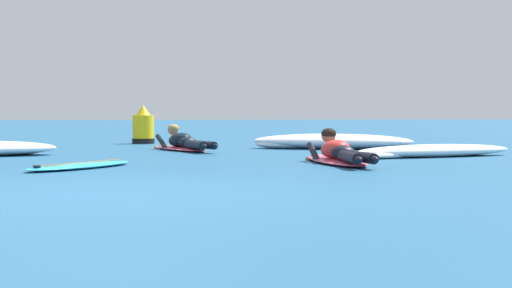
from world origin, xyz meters
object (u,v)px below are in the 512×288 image
at_px(surfer_far, 183,143).
at_px(channel_marker_buoy, 143,129).
at_px(drifting_surfboard, 80,166).
at_px(surfer_near, 338,154).

bearing_deg(surfer_far, channel_marker_buoy, 101.75).
relative_size(surfer_far, channel_marker_buoy, 2.92).
distance_m(surfer_far, drifting_surfboard, 4.99).
xyz_separation_m(surfer_far, channel_marker_buoy, (-0.75, 3.62, 0.21)).
bearing_deg(surfer_near, channel_marker_buoy, 109.01).
bearing_deg(surfer_far, drifting_surfboard, -107.91).
height_order(surfer_near, drifting_surfboard, surfer_near).
bearing_deg(surfer_near, surfer_far, 114.67).
bearing_deg(channel_marker_buoy, surfer_near, -70.99).
relative_size(surfer_far, drifting_surfboard, 1.30).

